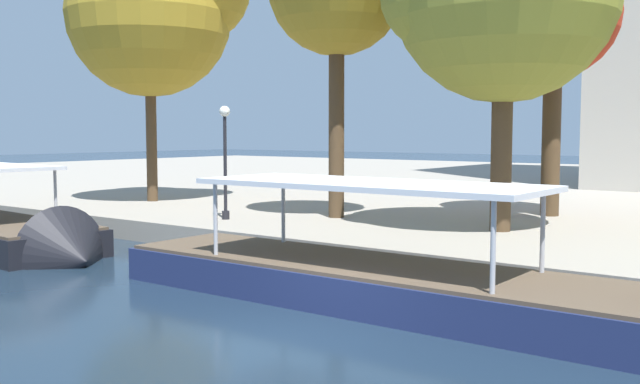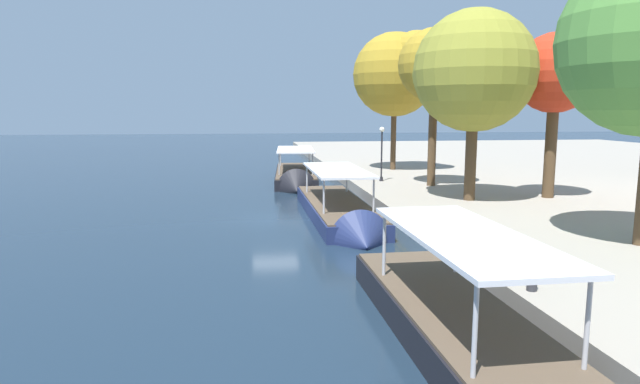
% 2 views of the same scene
% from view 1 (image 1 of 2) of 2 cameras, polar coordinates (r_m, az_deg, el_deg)
% --- Properties ---
extents(ground_plane, '(220.00, 220.00, 0.00)m').
position_cam_1_polar(ground_plane, '(13.61, -3.56, -11.46)').
color(ground_plane, '#192838').
extents(tour_boat_1, '(13.93, 3.23, 3.99)m').
position_cam_1_polar(tour_boat_1, '(15.84, 7.09, -8.21)').
color(tour_boat_1, navy).
rests_on(tour_boat_1, ground_plane).
extents(lamp_post, '(0.38, 0.38, 4.00)m').
position_cam_1_polar(lamp_post, '(25.73, -7.48, 3.15)').
color(lamp_post, black).
rests_on(lamp_post, dock_promenade).
extents(tree_3, '(7.51, 7.38, 11.85)m').
position_cam_1_polar(tree_3, '(33.87, -12.60, 13.91)').
color(tree_3, '#4C3823').
rests_on(tree_3, dock_promenade).
extents(tree_4, '(4.67, 4.67, 9.71)m').
position_cam_1_polar(tree_4, '(28.29, 18.15, 12.88)').
color(tree_4, '#4C3823').
rests_on(tree_4, dock_promenade).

